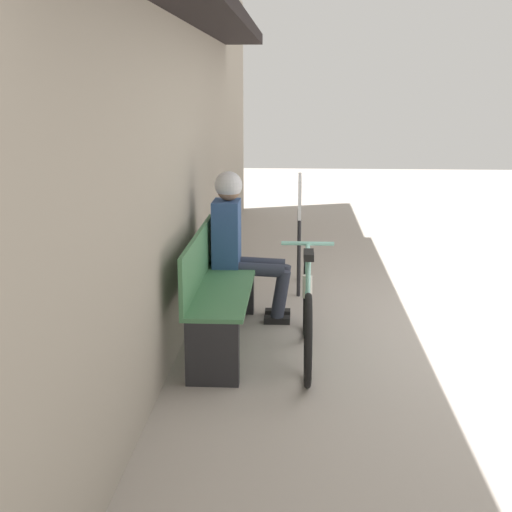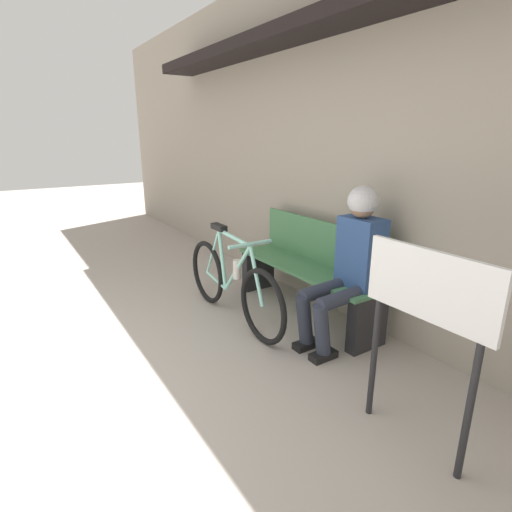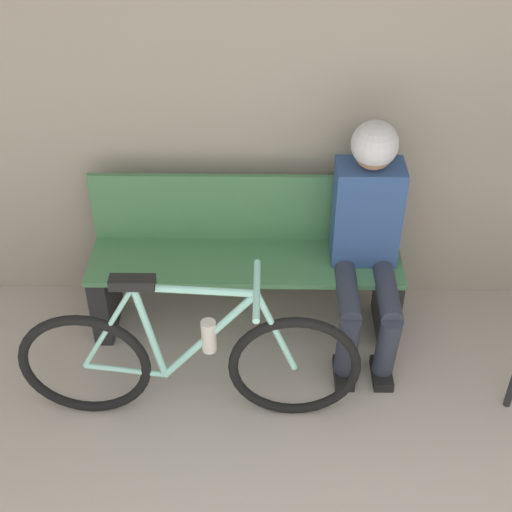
% 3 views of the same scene
% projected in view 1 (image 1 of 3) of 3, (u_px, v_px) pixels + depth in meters
% --- Properties ---
extents(storefront_wall, '(12.00, 0.56, 3.20)m').
position_uv_depth(storefront_wall, '(178.00, 125.00, 5.44)').
color(storefront_wall, '#9E9384').
rests_on(storefront_wall, ground_plane).
extents(park_bench_near, '(1.66, 0.42, 0.87)m').
position_uv_depth(park_bench_near, '(217.00, 292.00, 5.46)').
color(park_bench_near, '#477F51').
rests_on(park_bench_near, ground_plane).
extents(bicycle, '(1.63, 0.40, 0.85)m').
position_uv_depth(bicycle, '(307.00, 312.00, 5.19)').
color(bicycle, black).
rests_on(bicycle, ground_plane).
extents(person_seated, '(0.34, 0.66, 1.27)m').
position_uv_depth(person_seated, '(239.00, 236.00, 5.98)').
color(person_seated, '#2D3342').
rests_on(person_seated, ground_plane).
extents(signboard, '(0.72, 0.04, 1.11)m').
position_uv_depth(signboard, '(300.00, 207.00, 6.90)').
color(signboard, '#232326').
rests_on(signboard, ground_plane).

